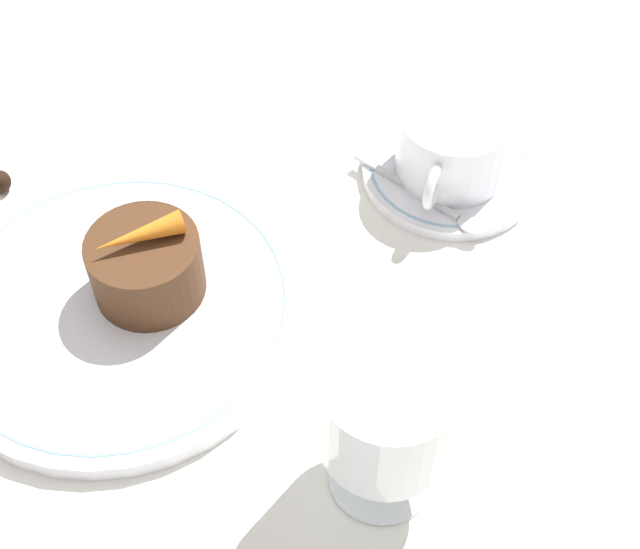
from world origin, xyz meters
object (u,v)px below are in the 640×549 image
at_px(wine_glass, 387,416).
at_px(dinner_plate, 119,308).
at_px(coffee_cup, 454,142).
at_px(dessert_cake, 146,266).

bearing_deg(wine_glass, dinner_plate, -102.67).
xyz_separation_m(coffee_cup, dessert_cake, (0.20, -0.16, -0.00)).
distance_m(dinner_plate, coffee_cup, 0.28).
bearing_deg(dessert_cake, dinner_plate, -37.87).
xyz_separation_m(coffee_cup, wine_glass, (0.26, 0.04, 0.04)).
distance_m(coffee_cup, dessert_cake, 0.25).
height_order(dinner_plate, coffee_cup, coffee_cup).
height_order(dinner_plate, wine_glass, wine_glass).
distance_m(wine_glass, dessert_cake, 0.21).
relative_size(coffee_cup, wine_glass, 1.00).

